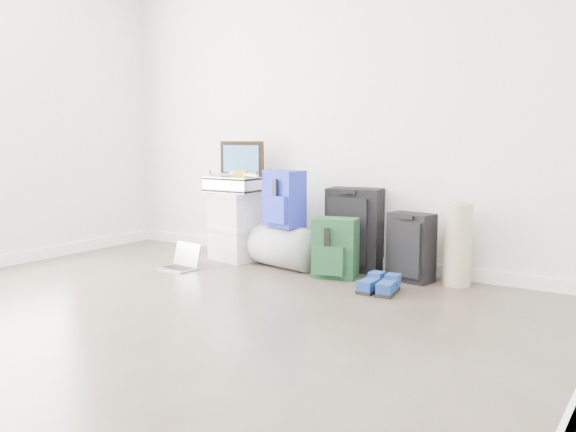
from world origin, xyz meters
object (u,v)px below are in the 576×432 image
Objects in this scene: carry_on at (411,247)px; laptop at (182,263)px; boxes_stack at (236,226)px; duffel_bag at (286,247)px; briefcase at (235,184)px; large_suitcase at (354,230)px.

laptop is at bearing -149.73° from carry_on.
duffel_bag is at bearing 7.97° from boxes_stack.
boxes_stack is 0.37m from briefcase.
carry_on reaches higher than laptop.
carry_on is at bearing 26.46° from laptop.
briefcase is at bearing 81.96° from laptop.
duffel_bag is 0.59m from large_suitcase.
carry_on is at bearing 14.62° from boxes_stack.
boxes_stack is at bearing -179.50° from large_suitcase.
duffel_bag is 1.09× the size of carry_on.
large_suitcase reaches higher than laptop.
carry_on is 1.87m from laptop.
large_suitcase reaches higher than carry_on.
duffel_bag is at bearing -166.29° from large_suitcase.
duffel_bag is at bearing -163.01° from carry_on.
large_suitcase is 2.12× the size of laptop.
laptop is (-0.14, -0.55, -0.62)m from briefcase.
duffel_bag is 0.84× the size of large_suitcase.
laptop is (-1.22, -0.73, -0.29)m from large_suitcase.
boxes_stack is 1.07× the size of duffel_bag.
carry_on is at bearing -20.55° from large_suitcase.
carry_on reaches higher than duffel_bag.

